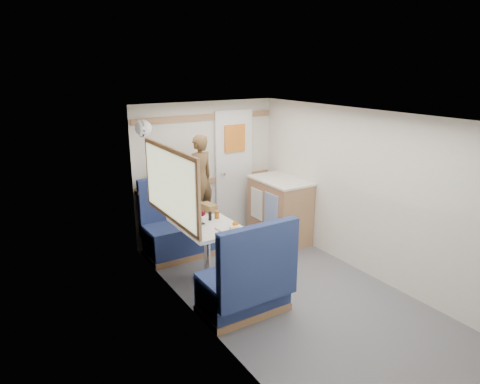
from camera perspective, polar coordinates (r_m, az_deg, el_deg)
floor at (r=4.86m, az=8.41°, el=-14.29°), size 4.50×4.50×0.00m
ceiling at (r=4.21m, az=9.56°, el=9.80°), size 4.50×4.50×0.00m
wall_back at (r=6.24m, az=-4.52°, el=2.79°), size 2.20×0.02×2.00m
wall_left at (r=3.85m, az=-3.70°, el=-6.05°), size 0.02×4.50×2.00m
wall_right at (r=5.19m, az=18.25°, el=-0.85°), size 0.02×4.50×2.00m
oak_trim_low at (r=6.26m, az=-4.41°, el=1.42°), size 2.15×0.02×0.08m
oak_trim_high at (r=6.08m, az=-4.60°, el=9.91°), size 2.15×0.02×0.08m
side_window at (r=4.64m, az=-9.36°, el=0.98°), size 0.04×1.30×0.72m
rear_door at (r=6.43m, az=-0.82°, el=3.00°), size 0.62×0.12×1.86m
dinette_table at (r=5.03m, az=-4.46°, el=-5.84°), size 0.62×0.92×0.72m
bench_far at (r=5.86m, az=-8.31°, el=-5.46°), size 0.90×0.59×1.05m
bench_near at (r=4.47m, az=0.85°, el=-12.63°), size 0.90×0.59×1.05m
ledge at (r=5.89m, az=-9.53°, el=0.59°), size 0.90×0.14×0.04m
dome_light at (r=5.34m, az=-12.77°, el=8.30°), size 0.20×0.20×0.20m
galley_counter at (r=6.24m, az=5.27°, el=-2.34°), size 0.57×0.92×0.92m
person at (r=5.69m, az=-5.44°, el=1.80°), size 0.48×0.37×1.18m
duffel_bag at (r=5.88m, az=-9.03°, el=1.94°), size 0.51×0.29×0.23m
tray at (r=4.74m, az=-0.87°, el=-5.11°), size 0.30×0.37×0.02m
orange_fruit at (r=4.79m, az=-0.63°, el=-4.32°), size 0.07×0.07×0.07m
cheese_block at (r=4.72m, az=-0.72°, el=-4.83°), size 0.11×0.08×0.04m
wine_glass at (r=4.93m, az=-5.05°, el=-2.90°), size 0.08×0.08×0.17m
tumbler_left at (r=4.73m, az=-6.09°, el=-4.62°), size 0.07×0.07×0.11m
tumbler_mid at (r=5.26m, az=-6.80°, el=-2.53°), size 0.06×0.06×0.10m
beer_glass at (r=5.12m, az=-3.11°, el=-3.02°), size 0.06×0.06×0.09m
pepper_grinder at (r=5.05m, az=-4.02°, el=-3.22°), size 0.04×0.04×0.11m
bread_loaf at (r=5.37m, az=-4.21°, el=-2.08°), size 0.15×0.24×0.09m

